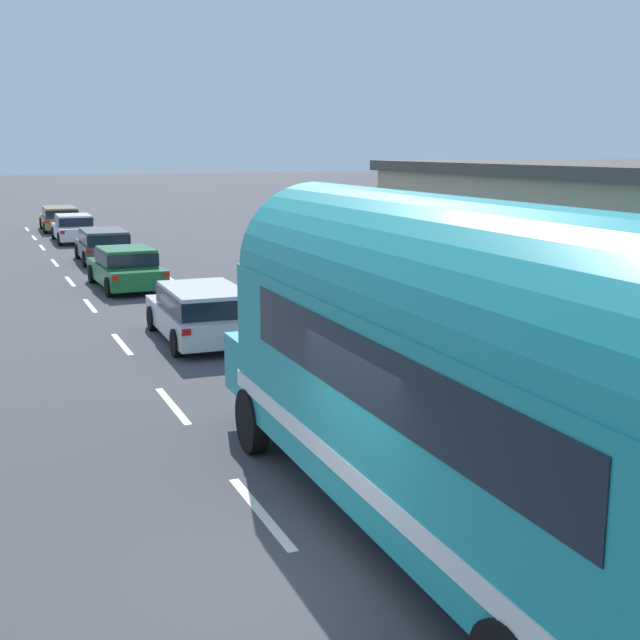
% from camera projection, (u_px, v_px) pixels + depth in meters
% --- Properties ---
extents(ground_plane, '(300.00, 300.00, 0.00)m').
position_uv_depth(ground_plane, '(311.00, 573.00, 9.41)').
color(ground_plane, '#424247').
extents(lane_markings, '(3.57, 80.00, 0.01)m').
position_uv_depth(lane_markings, '(211.00, 330.00, 22.00)').
color(lane_markings, silver).
rests_on(lane_markings, ground).
extents(painted_bus, '(2.74, 11.58, 4.12)m').
position_uv_depth(painted_bus, '(477.00, 369.00, 9.09)').
color(painted_bus, teal).
rests_on(painted_bus, ground).
extents(car_lead, '(2.10, 4.49, 1.37)m').
position_uv_depth(car_lead, '(202.00, 310.00, 20.53)').
color(car_lead, silver).
rests_on(car_lead, ground).
extents(car_second, '(2.06, 4.64, 1.37)m').
position_uv_depth(car_second, '(126.00, 266.00, 28.44)').
color(car_second, '#196633').
rests_on(car_second, ground).
extents(car_third, '(2.01, 4.31, 1.37)m').
position_uv_depth(car_third, '(103.00, 243.00, 34.85)').
color(car_third, '#474C51').
rests_on(car_third, ground).
extents(car_fourth, '(1.93, 4.66, 1.37)m').
position_uv_depth(car_fourth, '(74.00, 227.00, 42.60)').
color(car_fourth, white).
rests_on(car_fourth, ground).
extents(car_fifth, '(2.10, 4.72, 1.37)m').
position_uv_depth(car_fifth, '(60.00, 217.00, 48.24)').
color(car_fifth, olive).
rests_on(car_fifth, ground).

